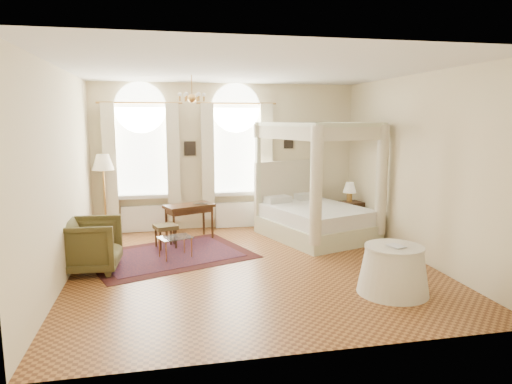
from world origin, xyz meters
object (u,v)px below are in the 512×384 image
(coffee_table, at_px, (175,239))
(nightstand, at_px, (351,216))
(armchair, at_px, (90,245))
(writing_desk, at_px, (189,210))
(side_table, at_px, (393,270))
(floor_lamp, at_px, (103,166))
(canopy_bed, at_px, (316,212))
(stool, at_px, (166,229))

(coffee_table, bearing_deg, nightstand, 18.37)
(nightstand, xyz_separation_m, armchair, (-5.40, -1.77, 0.11))
(writing_desk, xyz_separation_m, coffee_table, (-0.33, -1.25, -0.28))
(side_table, bearing_deg, coffee_table, 142.21)
(nightstand, xyz_separation_m, floor_lamp, (-5.40, 0.55, 1.19))
(canopy_bed, xyz_separation_m, floor_lamp, (-4.40, 1.04, 0.96))
(canopy_bed, height_order, armchair, canopy_bed)
(armchair, height_order, floor_lamp, floor_lamp)
(canopy_bed, bearing_deg, floor_lamp, 166.75)
(armchair, relative_size, side_table, 0.94)
(writing_desk, relative_size, side_table, 1.08)
(stool, height_order, coffee_table, stool)
(floor_lamp, height_order, side_table, floor_lamp)
(side_table, bearing_deg, writing_desk, 126.92)
(stool, height_order, armchair, armchair)
(canopy_bed, relative_size, nightstand, 4.13)
(stool, relative_size, side_table, 0.49)
(writing_desk, xyz_separation_m, stool, (-0.50, -0.58, -0.24))
(armchair, bearing_deg, stool, -44.53)
(nightstand, height_order, coffee_table, nightstand)
(canopy_bed, distance_m, writing_desk, 2.69)
(coffee_table, bearing_deg, writing_desk, 75.02)
(canopy_bed, distance_m, armchair, 4.59)
(floor_lamp, relative_size, side_table, 1.72)
(nightstand, bearing_deg, floor_lamp, 174.17)
(floor_lamp, bearing_deg, stool, -44.04)
(coffee_table, xyz_separation_m, floor_lamp, (-1.41, 1.88, 1.16))
(armchair, xyz_separation_m, coffee_table, (1.41, 0.45, -0.09))
(coffee_table, height_order, side_table, side_table)
(canopy_bed, height_order, nightstand, canopy_bed)
(side_table, bearing_deg, floor_lamp, 136.46)
(canopy_bed, height_order, floor_lamp, canopy_bed)
(armchair, relative_size, floor_lamp, 0.55)
(writing_desk, distance_m, stool, 0.80)
(canopy_bed, bearing_deg, coffee_table, -164.30)
(armchair, height_order, side_table, armchair)
(nightstand, bearing_deg, canopy_bed, -154.16)
(canopy_bed, bearing_deg, armchair, -163.66)
(coffee_table, relative_size, floor_lamp, 0.38)
(nightstand, xyz_separation_m, side_table, (-0.94, -3.69, 0.02))
(nightstand, xyz_separation_m, stool, (-4.15, -0.66, 0.06))
(stool, bearing_deg, armchair, -138.14)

